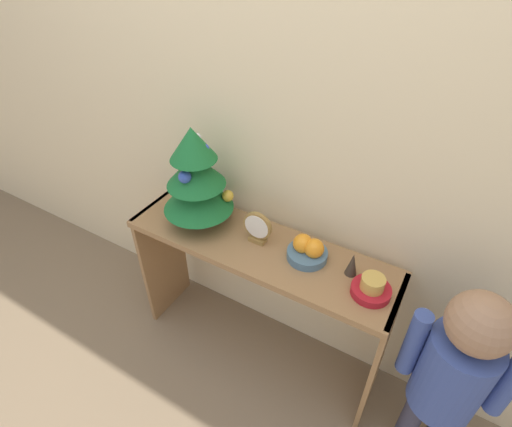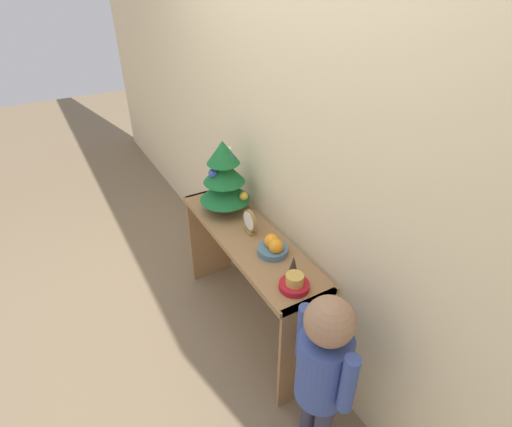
% 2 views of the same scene
% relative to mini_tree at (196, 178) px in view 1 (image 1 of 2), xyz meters
% --- Properties ---
extents(ground_plane, '(12.00, 12.00, 0.00)m').
position_rel_mini_tree_xyz_m(ground_plane, '(0.30, -0.17, -0.94)').
color(ground_plane, '#7A664C').
extents(back_wall, '(7.00, 0.05, 2.50)m').
position_rel_mini_tree_xyz_m(back_wall, '(0.30, 0.21, 0.31)').
color(back_wall, beige).
rests_on(back_wall, ground_plane).
extents(console_table, '(1.18, 0.33, 0.71)m').
position_rel_mini_tree_xyz_m(console_table, '(0.30, -0.01, -0.39)').
color(console_table, olive).
rests_on(console_table, ground_plane).
extents(mini_tree, '(0.30, 0.30, 0.46)m').
position_rel_mini_tree_xyz_m(mini_tree, '(0.00, 0.00, 0.00)').
color(mini_tree, '#4C3828').
rests_on(mini_tree, console_table).
extents(fruit_bowl, '(0.16, 0.16, 0.10)m').
position_rel_mini_tree_xyz_m(fruit_bowl, '(0.51, 0.03, -0.19)').
color(fruit_bowl, '#476B84').
rests_on(fruit_bowl, console_table).
extents(singing_bowl, '(0.15, 0.15, 0.08)m').
position_rel_mini_tree_xyz_m(singing_bowl, '(0.79, -0.02, -0.20)').
color(singing_bowl, '#AD1923').
rests_on(singing_bowl, console_table).
extents(desk_clock, '(0.13, 0.04, 0.15)m').
position_rel_mini_tree_xyz_m(desk_clock, '(0.29, 0.01, -0.16)').
color(desk_clock, olive).
rests_on(desk_clock, console_table).
extents(figurine, '(0.05, 0.05, 0.10)m').
position_rel_mini_tree_xyz_m(figurine, '(0.69, 0.03, -0.18)').
color(figurine, '#382D23').
rests_on(figurine, console_table).
extents(child_figure, '(0.36, 0.23, 0.95)m').
position_rel_mini_tree_xyz_m(child_figure, '(1.12, -0.10, -0.35)').
color(child_figure, '#38384C').
rests_on(child_figure, ground_plane).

